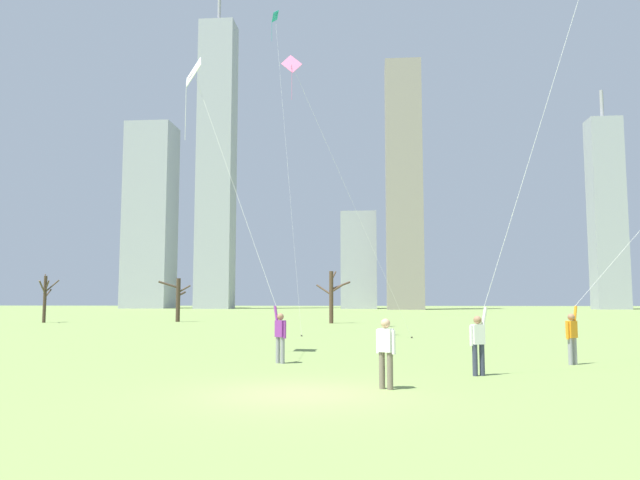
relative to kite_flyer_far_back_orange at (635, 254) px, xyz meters
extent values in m
plane|color=#7A934C|center=(-10.73, -8.20, -3.62)|extent=(400.00, 400.00, 0.00)
cylinder|color=gray|center=(-2.79, -1.55, -3.20)|extent=(0.14, 0.14, 0.85)
cylinder|color=gray|center=(-2.62, -1.42, -3.20)|extent=(0.14, 0.14, 0.85)
cube|color=orange|center=(-2.71, -1.49, -2.50)|extent=(0.39, 0.36, 0.54)
sphere|color=#9E7051|center=(-2.71, -1.49, -2.11)|extent=(0.22, 0.22, 0.22)
cylinder|color=orange|center=(-2.87, -1.61, -2.54)|extent=(0.09, 0.09, 0.55)
cylinder|color=orange|center=(-2.54, -1.36, -2.03)|extent=(0.22, 0.19, 0.56)
cylinder|color=gray|center=(-11.98, -1.94, -3.20)|extent=(0.14, 0.14, 0.85)
cylinder|color=gray|center=(-12.15, -1.80, -3.20)|extent=(0.14, 0.14, 0.85)
cube|color=purple|center=(-12.06, -1.87, -2.50)|extent=(0.39, 0.37, 0.54)
sphere|color=#9E7051|center=(-12.06, -1.87, -2.11)|extent=(0.22, 0.22, 0.22)
cylinder|color=purple|center=(-11.90, -2.00, -2.54)|extent=(0.09, 0.09, 0.55)
cylinder|color=purple|center=(-12.23, -1.74, -2.03)|extent=(0.22, 0.20, 0.56)
cube|color=white|center=(-15.76, 0.11, 7.07)|extent=(0.95, 1.33, 1.45)
cylinder|color=black|center=(-15.76, 0.11, 7.07)|extent=(0.31, 0.57, 0.87)
cylinder|color=white|center=(-15.93, -0.21, 5.45)|extent=(0.02, 0.02, 2.22)
cylinder|color=silver|center=(-14.00, -0.81, 2.65)|extent=(3.55, 1.87, 8.85)
cylinder|color=#33384C|center=(-6.29, -4.66, -3.20)|extent=(0.14, 0.14, 0.85)
cylinder|color=#33384C|center=(-6.08, -4.57, -3.20)|extent=(0.14, 0.14, 0.85)
cube|color=white|center=(-6.18, -4.62, -2.50)|extent=(0.39, 0.31, 0.54)
sphere|color=#9E7051|center=(-6.18, -4.62, -2.11)|extent=(0.22, 0.22, 0.22)
cylinder|color=white|center=(-6.38, -4.70, -2.54)|extent=(0.09, 0.09, 0.55)
cylinder|color=white|center=(-5.99, -4.54, -2.03)|extent=(0.22, 0.16, 0.56)
cylinder|color=#726656|center=(-8.85, -7.26, -3.20)|extent=(0.14, 0.14, 0.85)
cylinder|color=#726656|center=(-8.66, -7.38, -3.20)|extent=(0.14, 0.14, 0.85)
cube|color=white|center=(-8.75, -7.32, -2.50)|extent=(0.39, 0.35, 0.54)
sphere|color=tan|center=(-8.75, -7.32, -2.11)|extent=(0.22, 0.22, 0.22)
cylinder|color=white|center=(-8.93, -7.21, -2.54)|extent=(0.09, 0.09, 0.55)
cylinder|color=white|center=(-8.58, -7.44, -2.54)|extent=(0.09, 0.09, 0.55)
cube|color=teal|center=(-15.82, 19.44, 18.69)|extent=(0.47, 1.11, 1.01)
cylinder|color=black|center=(-15.82, 19.44, 18.69)|extent=(0.40, 0.18, 0.61)
cylinder|color=teal|center=(-16.05, 19.35, 17.57)|extent=(0.02, 0.02, 1.53)
cylinder|color=silver|center=(-14.44, 16.08, 7.56)|extent=(2.76, 6.73, 22.28)
cylinder|color=#3F3833|center=(-13.07, 12.72, -3.58)|extent=(0.10, 0.10, 0.08)
cube|color=pink|center=(-13.38, 10.25, 11.37)|extent=(1.18, 0.32, 1.15)
cylinder|color=black|center=(-13.38, 10.25, 11.37)|extent=(0.08, 0.28, 0.74)
cylinder|color=pink|center=(-13.34, 10.09, 10.12)|extent=(0.02, 0.02, 1.63)
cylinder|color=silver|center=(-10.16, 10.97, 3.89)|extent=(6.44, 1.45, 14.96)
cylinder|color=#3F3833|center=(-6.95, 11.69, -3.58)|extent=(0.10, 0.10, 0.08)
cylinder|color=#423326|center=(-38.81, 31.30, -1.50)|extent=(0.29, 0.29, 4.25)
cylinder|color=#423326|center=(-38.47, 30.97, -0.27)|extent=(0.84, 0.81, 0.95)
cylinder|color=#423326|center=(-38.36, 31.65, -0.29)|extent=(1.04, 0.86, 1.19)
cylinder|color=#423326|center=(-38.91, 31.99, -0.97)|extent=(0.35, 1.47, 0.88)
cylinder|color=#423326|center=(-39.22, 31.98, 0.22)|extent=(0.95, 1.47, 1.27)
cylinder|color=#423326|center=(-38.64, 30.48, -0.42)|extent=(0.49, 1.73, 1.23)
cylinder|color=#423326|center=(-27.42, 34.58, -1.57)|extent=(0.40, 0.40, 4.11)
cylinder|color=#423326|center=(-28.34, 34.42, -0.12)|extent=(1.92, 0.53, 0.75)
cylinder|color=#423326|center=(-26.89, 34.74, -0.52)|extent=(1.20, 0.50, 0.80)
cylinder|color=#423326|center=(-27.28, 35.14, -0.99)|extent=(0.50, 1.22, 0.53)
cylinder|color=#4C3828|center=(-12.68, 32.02, -1.32)|extent=(0.37, 0.37, 4.61)
cylinder|color=#4C3828|center=(-11.87, 32.40, -0.30)|extent=(1.76, 0.96, 0.83)
cylinder|color=#4C3828|center=(-12.15, 31.94, -0.53)|extent=(1.18, 0.33, 0.80)
cylinder|color=#4C3828|center=(-12.52, 32.60, 0.55)|extent=(0.49, 1.30, 0.97)
cylinder|color=#4C3828|center=(-13.35, 32.31, -0.67)|extent=(1.48, 0.76, 1.01)
cube|color=gray|center=(-1.93, 110.81, 23.73)|extent=(7.82, 8.23, 54.71)
cube|color=#9EA3AD|center=(-46.02, 118.06, 31.12)|extent=(8.39, 6.64, 69.48)
cylinder|color=#99999E|center=(-46.02, 118.06, 70.52)|extent=(0.80, 0.80, 9.32)
cube|color=#9EA3AD|center=(43.35, 117.07, 17.82)|extent=(6.99, 5.41, 42.89)
cylinder|color=#99999E|center=(43.35, 117.07, 42.64)|extent=(0.80, 0.80, 6.75)
cube|color=#9EA3AD|center=(-12.13, 123.24, 7.77)|extent=(8.35, 10.71, 22.78)
cube|color=#9EA3AD|center=(-64.32, 124.21, 19.50)|extent=(11.23, 9.61, 46.24)
camera|label=1|loc=(-9.06, -21.63, -1.57)|focal=33.95mm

